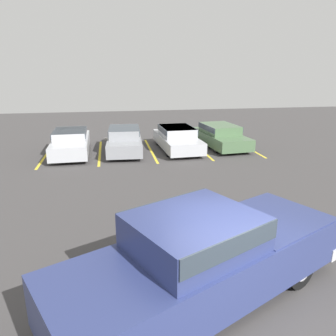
# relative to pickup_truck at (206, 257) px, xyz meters

# --- Properties ---
(ground_plane) EXTENTS (60.00, 60.00, 0.00)m
(ground_plane) POSITION_rel_pickup_truck_xyz_m (0.53, -0.67, -0.89)
(ground_plane) COLOR #423F3F
(stall_stripe_a) EXTENTS (0.12, 5.32, 0.01)m
(stall_stripe_a) POSITION_rel_pickup_truck_xyz_m (-4.88, 11.94, -0.89)
(stall_stripe_a) COLOR yellow
(stall_stripe_a) RESTS_ON ground_plane
(stall_stripe_b) EXTENTS (0.12, 5.32, 0.01)m
(stall_stripe_b) POSITION_rel_pickup_truck_xyz_m (-2.20, 11.94, -0.89)
(stall_stripe_b) COLOR yellow
(stall_stripe_b) RESTS_ON ground_plane
(stall_stripe_c) EXTENTS (0.12, 5.32, 0.01)m
(stall_stripe_c) POSITION_rel_pickup_truck_xyz_m (0.48, 11.94, -0.89)
(stall_stripe_c) COLOR yellow
(stall_stripe_c) RESTS_ON ground_plane
(stall_stripe_d) EXTENTS (0.12, 5.32, 0.01)m
(stall_stripe_d) POSITION_rel_pickup_truck_xyz_m (3.17, 11.94, -0.89)
(stall_stripe_d) COLOR yellow
(stall_stripe_d) RESTS_ON ground_plane
(stall_stripe_e) EXTENTS (0.12, 5.32, 0.01)m
(stall_stripe_e) POSITION_rel_pickup_truck_xyz_m (5.85, 11.94, -0.89)
(stall_stripe_e) COLOR yellow
(stall_stripe_e) RESTS_ON ground_plane
(pickup_truck) EXTENTS (6.15, 4.32, 1.80)m
(pickup_truck) POSITION_rel_pickup_truck_xyz_m (0.00, 0.00, 0.00)
(pickup_truck) COLOR navy
(pickup_truck) RESTS_ON ground_plane
(parked_sedan_a) EXTENTS (1.86, 4.59, 1.22)m
(parked_sedan_a) POSITION_rel_pickup_truck_xyz_m (-3.62, 11.89, -0.24)
(parked_sedan_a) COLOR #B7BABF
(parked_sedan_a) RESTS_ON ground_plane
(parked_sedan_b) EXTENTS (1.96, 4.71, 1.24)m
(parked_sedan_b) POSITION_rel_pickup_truck_xyz_m (-0.89, 12.01, -0.23)
(parked_sedan_b) COLOR gray
(parked_sedan_b) RESTS_ON ground_plane
(parked_sedan_c) EXTENTS (2.01, 4.62, 1.24)m
(parked_sedan_c) POSITION_rel_pickup_truck_xyz_m (1.91, 11.85, -0.23)
(parked_sedan_c) COLOR #B7BABF
(parked_sedan_c) RESTS_ON ground_plane
(parked_sedan_d) EXTENTS (2.24, 4.71, 1.23)m
(parked_sedan_d) POSITION_rel_pickup_truck_xyz_m (4.44, 12.20, -0.24)
(parked_sedan_d) COLOR #4C6B47
(parked_sedan_d) RESTS_ON ground_plane
(wheel_stop_curb) EXTENTS (1.94, 0.20, 0.14)m
(wheel_stop_curb) POSITION_rel_pickup_truck_xyz_m (-1.03, 14.98, -0.82)
(wheel_stop_curb) COLOR #B7B2A8
(wheel_stop_curb) RESTS_ON ground_plane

